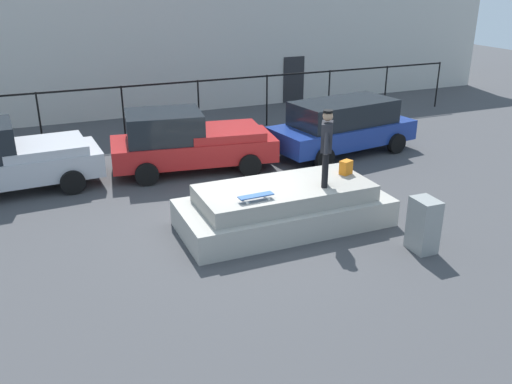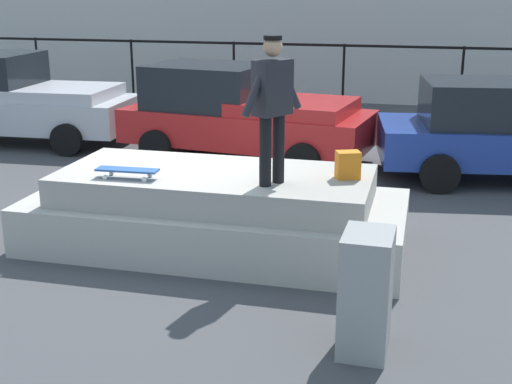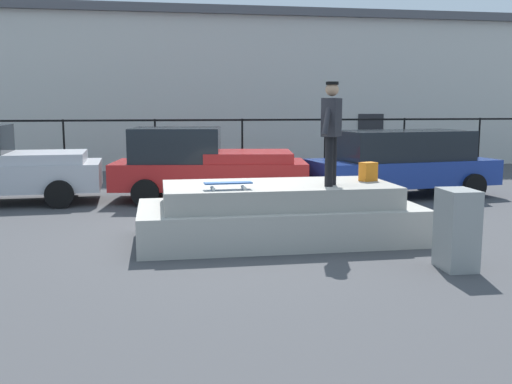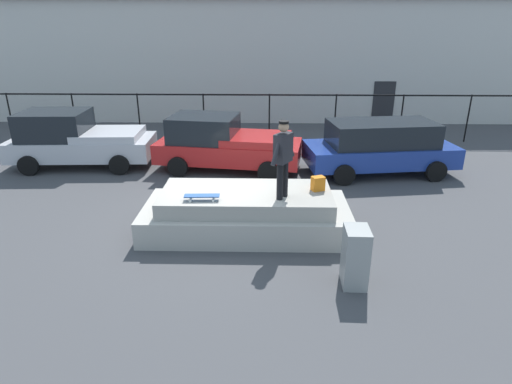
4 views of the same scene
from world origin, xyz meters
The scene contains 9 objects.
ground_plane centered at (0.00, 0.00, 0.00)m, with size 60.00×60.00×0.00m, color #424244.
concrete_ledge centered at (0.76, -0.46, 0.45)m, with size 4.76×2.14×0.98m.
skateboarder centered at (1.57, -0.81, 1.97)m, with size 0.57×0.85×1.71m.
skateboard centered at (-0.18, -1.00, 1.08)m, with size 0.77×0.26×0.12m.
backpack centered at (2.40, -0.35, 1.14)m, with size 0.28×0.20×0.33m, color orange.
car_silver_pickup_near centered at (-5.16, 4.32, 0.92)m, with size 4.73×2.30×1.86m.
car_red_pickup_mid centered at (-0.17, 4.06, 0.89)m, with size 4.88×2.60×1.77m.
utility_box centered at (2.86, -2.67, 0.57)m, with size 0.44×0.60×1.14m, color gray.
fence_row centered at (0.00, 7.79, 1.37)m, with size 24.06×0.06×1.91m.
Camera 2 is at (3.27, -8.39, 3.24)m, focal length 48.16 mm.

